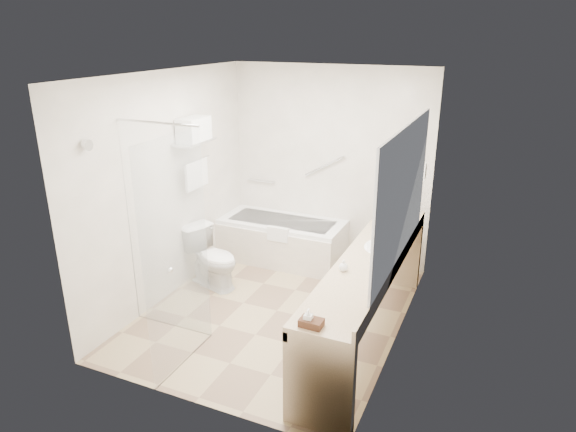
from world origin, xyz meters
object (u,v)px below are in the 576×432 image
at_px(bathtub, 282,240).
at_px(vanity_counter, 368,281).
at_px(water_bottle_left, 386,212).
at_px(amenity_basket, 311,323).
at_px(toilet, 213,258).

relative_size(bathtub, vanity_counter, 0.59).
relative_size(vanity_counter, water_bottle_left, 14.55).
xyz_separation_m(amenity_basket, water_bottle_left, (-0.05, 2.44, 0.06)).
relative_size(amenity_basket, water_bottle_left, 0.92).
height_order(toilet, water_bottle_left, water_bottle_left).
bearing_deg(bathtub, toilet, -114.45).
relative_size(toilet, amenity_basket, 4.17).
bearing_deg(toilet, amenity_basket, -112.61).
height_order(vanity_counter, water_bottle_left, water_bottle_left).
bearing_deg(toilet, bathtub, -5.90).
distance_m(vanity_counter, amenity_basket, 1.28).
bearing_deg(water_bottle_left, toilet, -156.71).
bearing_deg(amenity_basket, water_bottle_left, 91.11).
distance_m(vanity_counter, toilet, 2.04).
height_order(bathtub, amenity_basket, amenity_basket).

